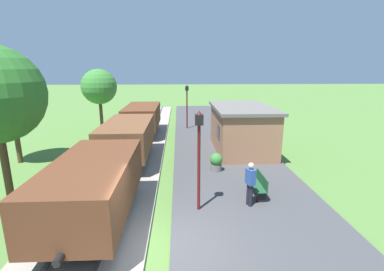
{
  "coord_description": "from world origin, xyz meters",
  "views": [
    {
      "loc": [
        0.5,
        -7.24,
        5.4
      ],
      "look_at": [
        1.28,
        9.0,
        1.36
      ],
      "focal_mm": 26.07,
      "sensor_mm": 36.0,
      "label": 1
    }
  ],
  "objects": [
    {
      "name": "lamp_post_near",
      "position": [
        1.19,
        2.12,
        2.8
      ],
      "size": [
        0.28,
        0.28,
        3.7
      ],
      "color": "#591414",
      "rests_on": "platform_slab"
    },
    {
      "name": "bench_near_hut",
      "position": [
        3.73,
        3.16,
        0.72
      ],
      "size": [
        0.42,
        1.5,
        0.91
      ],
      "color": "#1E4C2D",
      "rests_on": "platform_slab"
    },
    {
      "name": "potted_planter",
      "position": [
        2.36,
        6.0,
        0.72
      ],
      "size": [
        0.64,
        0.64,
        0.92
      ],
      "color": "slate",
      "rests_on": "platform_slab"
    },
    {
      "name": "platform_slab",
      "position": [
        3.2,
        0.0,
        0.12
      ],
      "size": [
        6.0,
        60.0,
        0.25
      ],
      "primitive_type": "cube",
      "color": "#424244",
      "rests_on": "ground"
    },
    {
      "name": "rail_far",
      "position": [
        -3.12,
        0.0,
        0.19
      ],
      "size": [
        0.07,
        60.0,
        0.14
      ],
      "primitive_type": "cube",
      "color": "slate",
      "rests_on": "track_ballast"
    },
    {
      "name": "lamp_post_far",
      "position": [
        1.19,
        16.07,
        2.8
      ],
      "size": [
        0.28,
        0.28,
        3.7
      ],
      "color": "#591414",
      "rests_on": "platform_slab"
    },
    {
      "name": "bench_down_platform",
      "position": [
        3.73,
        13.42,
        0.72
      ],
      "size": [
        0.42,
        1.5,
        0.91
      ],
      "color": "#1E4C2D",
      "rests_on": "platform_slab"
    },
    {
      "name": "ground_plane",
      "position": [
        0.0,
        0.0,
        0.0
      ],
      "size": [
        160.0,
        160.0,
        0.0
      ],
      "primitive_type": "plane",
      "color": "#517A38"
    },
    {
      "name": "tree_trackside_far",
      "position": [
        -8.68,
        8.48,
        3.9
      ],
      "size": [
        2.93,
        2.93,
        5.39
      ],
      "color": "#4C3823",
      "rests_on": "ground"
    },
    {
      "name": "person_waiting",
      "position": [
        3.14,
        2.34,
        1.18
      ],
      "size": [
        0.35,
        0.44,
        1.71
      ],
      "rotation": [
        0.0,
        0.0,
        3.48
      ],
      "color": "black",
      "rests_on": "platform_slab"
    },
    {
      "name": "station_hut",
      "position": [
        4.4,
        9.56,
        1.65
      ],
      "size": [
        3.5,
        5.8,
        2.78
      ],
      "color": "#9E6B4C",
      "rests_on": "platform_slab"
    },
    {
      "name": "tree_field_left",
      "position": [
        -6.32,
        17.32,
        3.69
      ],
      "size": [
        3.0,
        3.0,
        5.21
      ],
      "color": "#4C3823",
      "rests_on": "ground"
    },
    {
      "name": "track_ballast",
      "position": [
        -2.4,
        0.0,
        0.06
      ],
      "size": [
        3.8,
        60.0,
        0.12
      ],
      "primitive_type": "cube",
      "color": "#9E9389",
      "rests_on": "ground"
    },
    {
      "name": "freight_train",
      "position": [
        -2.4,
        8.16,
        1.4
      ],
      "size": [
        2.5,
        19.4,
        2.12
      ],
      "color": "brown",
      "rests_on": "rail_near"
    },
    {
      "name": "rail_near",
      "position": [
        -1.68,
        0.0,
        0.19
      ],
      "size": [
        0.07,
        60.0,
        0.14
      ],
      "primitive_type": "cube",
      "color": "slate",
      "rests_on": "track_ballast"
    }
  ]
}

